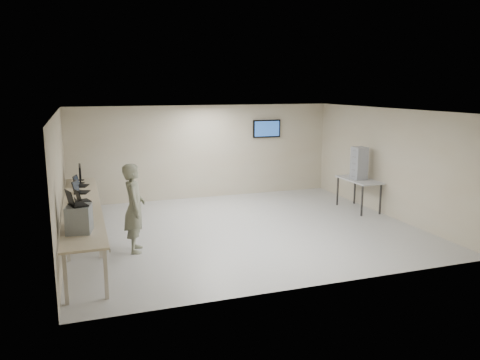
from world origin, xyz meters
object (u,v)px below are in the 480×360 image
object	(u,v)px
soldier	(134,208)
side_table	(359,182)
workbench	(83,208)
equipment_box	(79,219)

from	to	relation	value
soldier	side_table	distance (m)	6.35
side_table	soldier	bearing A→B (deg)	-167.34
workbench	soldier	bearing A→B (deg)	-36.51
equipment_box	soldier	size ratio (longest dim) A/B	0.26
equipment_box	soldier	xyz separation A→B (m)	(1.06, 1.29, -0.22)
side_table	workbench	bearing A→B (deg)	-174.79
equipment_box	side_table	world-z (taller)	equipment_box
side_table	equipment_box	bearing A→B (deg)	-159.71
workbench	equipment_box	bearing A→B (deg)	-91.77
equipment_box	soldier	world-z (taller)	soldier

